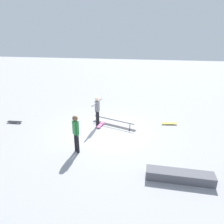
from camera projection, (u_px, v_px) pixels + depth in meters
The scene contains 8 objects.
ground_plane at pixel (107, 131), 10.65m from camera, with size 60.00×60.00×0.00m, color #9E9EA3.
grind_rail at pixel (114, 123), 11.23m from camera, with size 2.52×1.10×0.38m.
skate_ledge at pixel (180, 176), 7.10m from camera, with size 2.28×0.48×0.34m, color #595960.
skater_main at pixel (97, 109), 10.98m from camera, with size 0.27×1.32×1.64m.
skateboard_main at pixel (101, 125), 11.25m from camera, with size 0.37×0.82×0.09m.
bystander_green_shirt at pixel (76, 132), 8.52m from camera, with size 0.33×0.31×1.66m.
loose_skateboard_yellow at pixel (169, 123), 11.43m from camera, with size 0.82×0.34×0.09m.
loose_skateboard_black at pixel (14, 122), 11.61m from camera, with size 0.81×0.29×0.09m.
Camera 1 is at (-1.88, 9.38, 4.79)m, focal length 33.20 mm.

